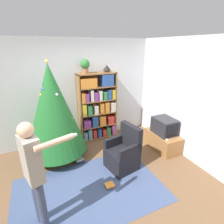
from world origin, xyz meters
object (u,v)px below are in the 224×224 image
object	(u,v)px
christmas_tree	(53,110)
armchair	(123,154)
bookshelf	(98,107)
standing_person	(34,170)
table_lamp	(107,68)
television	(164,126)
potted_plant	(85,65)

from	to	relation	value
christmas_tree	armchair	bearing A→B (deg)	-37.59
bookshelf	standing_person	size ratio (longest dim) A/B	1.11
table_lamp	television	bearing A→B (deg)	-50.65
standing_person	table_lamp	distance (m)	2.96
potted_plant	table_lamp	distance (m)	0.56
bookshelf	table_lamp	xyz separation A→B (m)	(0.28, 0.01, 0.99)
armchair	bookshelf	bearing A→B (deg)	170.97
potted_plant	table_lamp	bearing A→B (deg)	0.00
television	armchair	distance (m)	1.27
armchair	standing_person	bearing A→B (deg)	-78.47
standing_person	table_lamp	size ratio (longest dim) A/B	8.04
christmas_tree	table_lamp	size ratio (longest dim) A/B	10.86
television	table_lamp	bearing A→B (deg)	129.35
bookshelf	christmas_tree	size ratio (longest dim) A/B	0.82
table_lamp	potted_plant	bearing A→B (deg)	180.00
television	armchair	bearing A→B (deg)	-169.42
television	standing_person	size ratio (longest dim) A/B	0.34
christmas_tree	potted_plant	distance (m)	1.31
potted_plant	table_lamp	world-z (taller)	potted_plant
television	armchair	world-z (taller)	armchair
bookshelf	television	bearing A→B (deg)	-43.31
table_lamp	bookshelf	bearing A→B (deg)	-178.51
potted_plant	table_lamp	size ratio (longest dim) A/B	1.64
armchair	standing_person	distance (m)	1.87
christmas_tree	armchair	distance (m)	1.73
potted_plant	television	bearing A→B (deg)	-37.93
television	standing_person	xyz separation A→B (m)	(-2.85, -0.89, 0.34)
bookshelf	potted_plant	xyz separation A→B (m)	(-0.27, 0.01, 1.08)
armchair	potted_plant	xyz separation A→B (m)	(-0.31, 1.42, 1.66)
bookshelf	standing_person	bearing A→B (deg)	-127.41
standing_person	armchair	bearing A→B (deg)	94.76
television	armchair	xyz separation A→B (m)	(-1.22, -0.23, -0.29)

